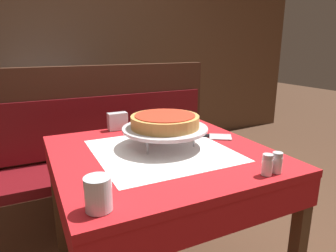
% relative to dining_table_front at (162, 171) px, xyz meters
% --- Properties ---
extents(dining_table_front, '(0.88, 0.88, 0.76)m').
position_rel_dining_table_front_xyz_m(dining_table_front, '(0.00, 0.00, 0.00)').
color(dining_table_front, red).
rests_on(dining_table_front, ground_plane).
extents(dining_table_rear, '(0.79, 0.79, 0.76)m').
position_rel_dining_table_front_xyz_m(dining_table_rear, '(-0.31, 1.81, -0.01)').
color(dining_table_rear, '#194799').
rests_on(dining_table_rear, ground_plane).
extents(booth_bench, '(1.79, 0.45, 1.06)m').
position_rel_dining_table_front_xyz_m(booth_bench, '(-0.14, 0.78, -0.35)').
color(booth_bench, '#3D2316').
rests_on(booth_bench, ground_plane).
extents(back_wall_panel, '(6.00, 0.04, 2.40)m').
position_rel_dining_table_front_xyz_m(back_wall_panel, '(0.00, 2.30, 0.53)').
color(back_wall_panel, brown).
rests_on(back_wall_panel, ground_plane).
extents(pizza_pan_stand, '(0.37, 0.37, 0.09)m').
position_rel_dining_table_front_xyz_m(pizza_pan_stand, '(0.04, 0.04, 0.17)').
color(pizza_pan_stand, '#ADADB2').
rests_on(pizza_pan_stand, dining_table_front).
extents(deep_dish_pizza, '(0.30, 0.30, 0.06)m').
position_rel_dining_table_front_xyz_m(deep_dish_pizza, '(0.04, 0.04, 0.21)').
color(deep_dish_pizza, '#C68E47').
rests_on(deep_dish_pizza, pizza_pan_stand).
extents(pizza_server, '(0.25, 0.19, 0.01)m').
position_rel_dining_table_front_xyz_m(pizza_server, '(0.28, 0.08, 0.10)').
color(pizza_server, '#BCBCC1').
rests_on(pizza_server, dining_table_front).
extents(water_glass_near, '(0.07, 0.07, 0.10)m').
position_rel_dining_table_front_xyz_m(water_glass_near, '(-0.35, -0.35, 0.14)').
color(water_glass_near, silver).
rests_on(water_glass_near, dining_table_front).
extents(salt_shaker, '(0.04, 0.04, 0.07)m').
position_rel_dining_table_front_xyz_m(salt_shaker, '(0.22, -0.38, 0.13)').
color(salt_shaker, silver).
rests_on(salt_shaker, dining_table_front).
extents(pepper_shaker, '(0.04, 0.04, 0.07)m').
position_rel_dining_table_front_xyz_m(pepper_shaker, '(0.27, -0.38, 0.13)').
color(pepper_shaker, silver).
rests_on(pepper_shaker, dining_table_front).
extents(napkin_holder, '(0.10, 0.05, 0.09)m').
position_rel_dining_table_front_xyz_m(napkin_holder, '(-0.07, 0.39, 0.14)').
color(napkin_holder, '#B2B2B7').
rests_on(napkin_holder, dining_table_front).
extents(condiment_caddy, '(0.12, 0.12, 0.18)m').
position_rel_dining_table_front_xyz_m(condiment_caddy, '(-0.24, 1.93, 0.15)').
color(condiment_caddy, black).
rests_on(condiment_caddy, dining_table_rear).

